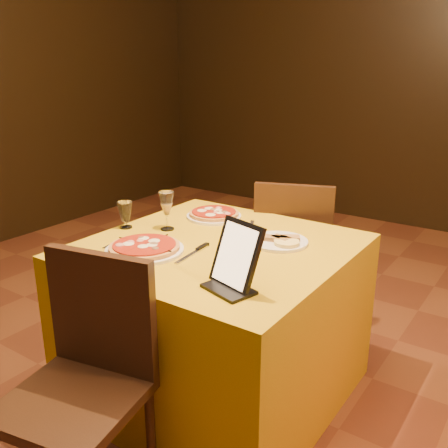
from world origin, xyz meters
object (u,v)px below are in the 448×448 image
Objects in this scene: main_table at (218,320)px; chair_main_near at (72,401)px; pizza_near at (145,248)px; wine_glass at (167,211)px; chair_main_far at (295,253)px; tablet at (237,255)px; water_glass at (125,215)px; pizza_far at (214,215)px.

chair_main_near is (0.00, -0.83, 0.08)m from main_table.
wine_glass is (-0.11, 0.28, 0.08)m from pizza_near.
chair_main_far is 3.73× the size of tablet.
water_glass is 0.84m from tablet.
chair_main_near reaches higher than water_glass.
main_table is at bearing -52.24° from pizza_far.
pizza_near is 0.56m from pizza_far.
chair_main_far is (0.00, 1.61, 0.00)m from chair_main_near.
pizza_far is (-0.04, 0.56, 0.00)m from pizza_near.
water_glass is at bearing -123.96° from pizza_far.
chair_main_near is 0.69m from pizza_near.
chair_main_near is 3.73× the size of tablet.
wine_glass is at bearing 167.24° from tablet.
wine_glass is 0.21m from water_glass.
chair_main_near is 1.61m from chair_main_far.
water_glass reaches higher than pizza_near.
pizza_near is at bearing -129.61° from main_table.
chair_main_near and chair_main_far have the same top height.
chair_main_near is 2.73× the size of pizza_near.
chair_main_far is at bearing 121.52° from tablet.
tablet is (0.30, -0.31, 0.49)m from main_table.
tablet reaches higher than chair_main_near.
water_glass reaches higher than main_table.
main_table is 8.46× the size of water_glass.
chair_main_far is 3.22× the size of pizza_far.
tablet is at bearing -16.99° from water_glass.
main_table is 1.21× the size of chair_main_near.
tablet is (0.80, -0.24, 0.06)m from water_glass.
chair_main_far is 1.05m from water_glass.
wine_glass reaches higher than pizza_far.
chair_main_far is (0.00, 0.78, 0.08)m from main_table.
pizza_near is (-0.20, -0.25, 0.39)m from main_table.
pizza_near is 1.36× the size of tablet.
water_glass is (-0.25, -0.38, 0.05)m from pizza_far.
tablet is at bearing -28.78° from wine_glass.
pizza_near is 1.75× the size of wine_glass.
pizza_far is at bearing 75.55° from wine_glass.
tablet is (0.51, -0.06, 0.10)m from pizza_near.
tablet is (0.62, -0.34, 0.03)m from wine_glass.
chair_main_far is 7.00× the size of water_glass.
main_table is 5.79× the size of wine_glass.
pizza_far is at bearing 127.76° from main_table.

